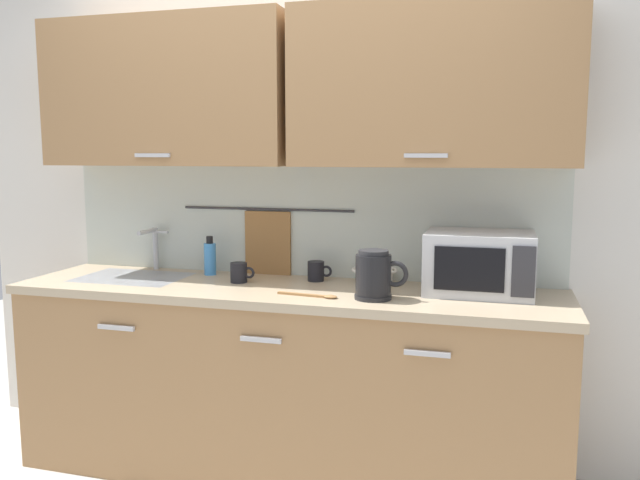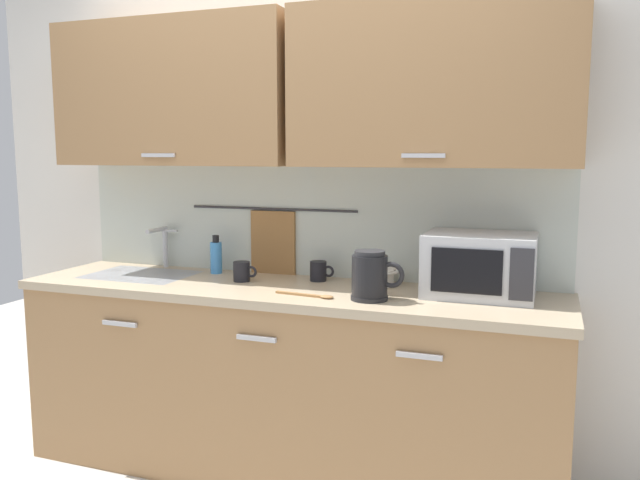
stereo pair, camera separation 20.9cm
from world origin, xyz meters
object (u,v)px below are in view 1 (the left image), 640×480
at_px(dish_soap_bottle, 210,258).
at_px(microwave, 479,263).
at_px(mug_by_kettle, 316,271).
at_px(mixing_bowl, 374,275).
at_px(electric_kettle, 374,275).
at_px(mug_near_sink, 239,273).
at_px(wooden_spoon, 315,296).

bearing_deg(dish_soap_bottle, microwave, -3.30).
height_order(dish_soap_bottle, mug_by_kettle, dish_soap_bottle).
bearing_deg(microwave, mixing_bowl, 172.72).
distance_m(electric_kettle, mixing_bowl, 0.30).
bearing_deg(mug_by_kettle, mug_near_sink, -158.54).
bearing_deg(mug_by_kettle, microwave, -5.18).
xyz_separation_m(mixing_bowl, wooden_spoon, (-0.20, -0.33, -0.04)).
relative_size(electric_kettle, mug_near_sink, 1.89).
height_order(mug_near_sink, wooden_spoon, mug_near_sink).
bearing_deg(mug_by_kettle, mixing_bowl, -1.62).
bearing_deg(mug_by_kettle, electric_kettle, -41.66).
bearing_deg(electric_kettle, mug_near_sink, 166.18).
distance_m(electric_kettle, mug_near_sink, 0.70).
distance_m(microwave, wooden_spoon, 0.73).
distance_m(mug_near_sink, mixing_bowl, 0.64).
bearing_deg(mixing_bowl, wooden_spoon, -121.02).
bearing_deg(mug_near_sink, mixing_bowl, 11.42).
bearing_deg(mixing_bowl, electric_kettle, -79.29).
distance_m(microwave, mug_by_kettle, 0.77).
distance_m(mug_by_kettle, wooden_spoon, 0.35).
relative_size(microwave, mixing_bowl, 2.15).
height_order(microwave, mug_near_sink, microwave).
bearing_deg(electric_kettle, dish_soap_bottle, 161.02).
xyz_separation_m(electric_kettle, mixing_bowl, (-0.06, 0.29, -0.06)).
bearing_deg(wooden_spoon, mug_by_kettle, 104.70).
xyz_separation_m(mixing_bowl, mug_by_kettle, (-0.28, 0.01, 0.00)).
height_order(microwave, mug_by_kettle, microwave).
relative_size(electric_kettle, dish_soap_bottle, 1.16).
xyz_separation_m(electric_kettle, mug_near_sink, (-0.68, 0.17, -0.05)).
relative_size(mixing_bowl, wooden_spoon, 0.77).
distance_m(microwave, mug_near_sink, 1.11).
bearing_deg(mug_near_sink, microwave, 3.42).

